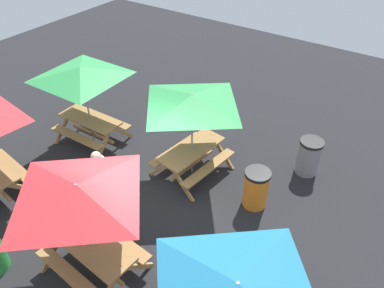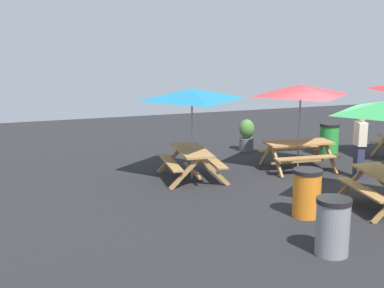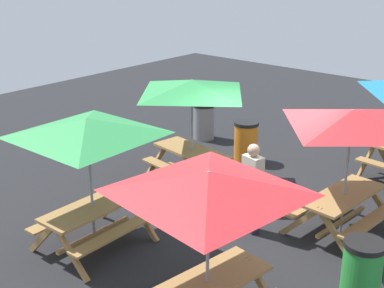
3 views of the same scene
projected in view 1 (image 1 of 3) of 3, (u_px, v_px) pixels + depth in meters
name	position (u px, v px, depth m)	size (l,w,h in m)	color
ground_plane	(143.00, 217.00, 8.49)	(24.00, 24.00, 0.00)	#232326
picnic_table_1	(192.00, 106.00, 8.51)	(2.24, 2.24, 2.34)	#A87A44
picnic_table_2	(79.00, 198.00, 6.21)	(2.15, 2.15, 2.34)	#A87A44
picnic_table_3	(82.00, 78.00, 9.59)	(2.83, 2.83, 2.34)	#A87A44
trash_bin_orange	(256.00, 188.00, 8.52)	(0.59, 0.59, 0.98)	orange
trash_bin_gray	(309.00, 157.00, 9.43)	(0.59, 0.59, 0.98)	gray
person_standing	(101.00, 180.00, 8.16)	(0.30, 0.40, 1.67)	#2D334C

